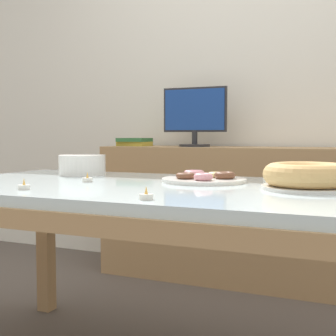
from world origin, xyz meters
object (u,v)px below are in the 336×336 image
object	(u,v)px
pastry_platter	(204,178)
tealight_near_front	(146,196)
book_stack	(134,142)
tealight_right_edge	(24,187)
tealight_left_edge	(87,179)
cake_chocolate_round	(307,176)
tealight_near_cakes	(268,180)
computer_monitor	(195,117)
plate_stack	(82,165)

from	to	relation	value
pastry_platter	tealight_near_front	world-z (taller)	pastry_platter
book_stack	tealight_right_edge	size ratio (longest dim) A/B	5.40
pastry_platter	tealight_left_edge	bearing A→B (deg)	-155.76
tealight_near_front	tealight_left_edge	size ratio (longest dim) A/B	1.00
book_stack	tealight_left_edge	size ratio (longest dim) A/B	5.40
tealight_left_edge	cake_chocolate_round	bearing A→B (deg)	5.47
tealight_near_cakes	tealight_left_edge	distance (m)	0.69
tealight_near_front	book_stack	bearing A→B (deg)	118.54
book_stack	cake_chocolate_round	size ratio (longest dim) A/B	0.72
tealight_left_edge	pastry_platter	bearing A→B (deg)	24.24
cake_chocolate_round	tealight_left_edge	size ratio (longest dim) A/B	7.46
computer_monitor	plate_stack	distance (m)	1.08
cake_chocolate_round	tealight_near_front	world-z (taller)	cake_chocolate_round
plate_stack	tealight_right_edge	xyz separation A→B (m)	(0.15, -0.56, -0.03)
tealight_near_cakes	tealight_near_front	distance (m)	0.64
tealight_right_edge	cake_chocolate_round	bearing A→B (deg)	23.59
tealight_near_cakes	tealight_near_front	xyz separation A→B (m)	(-0.22, -0.60, 0.00)
pastry_platter	plate_stack	size ratio (longest dim) A/B	1.55
plate_stack	tealight_near_cakes	distance (m)	0.85
computer_monitor	tealight_left_edge	world-z (taller)	computer_monitor
cake_chocolate_round	tealight_left_edge	distance (m)	0.81
computer_monitor	cake_chocolate_round	size ratio (longest dim) A/B	1.42
pastry_platter	tealight_near_cakes	size ratio (longest dim) A/B	8.14
tealight_near_front	tealight_left_edge	distance (m)	0.55
book_stack	plate_stack	world-z (taller)	book_stack
plate_stack	tealight_left_edge	distance (m)	0.34
pastry_platter	tealight_near_front	size ratio (longest dim) A/B	8.14
plate_stack	tealight_near_cakes	xyz separation A→B (m)	(0.85, -0.02, -0.03)
computer_monitor	pastry_platter	world-z (taller)	computer_monitor
cake_chocolate_round	tealight_near_cakes	distance (m)	0.24
book_stack	tealight_right_edge	world-z (taller)	book_stack
tealight_near_cakes	computer_monitor	bearing A→B (deg)	122.94
cake_chocolate_round	tealight_near_front	xyz separation A→B (m)	(-0.38, -0.43, -0.03)
computer_monitor	tealight_right_edge	world-z (taller)	computer_monitor
pastry_platter	tealight_near_cakes	bearing A→B (deg)	14.68
computer_monitor	cake_chocolate_round	xyz separation A→B (m)	(0.85, -1.23, -0.25)
book_stack	tealight_near_front	world-z (taller)	book_stack
tealight_near_cakes	tealight_near_front	bearing A→B (deg)	-110.03
cake_chocolate_round	plate_stack	world-z (taller)	plate_stack
plate_stack	cake_chocolate_round	bearing A→B (deg)	-10.62
tealight_right_edge	tealight_near_front	world-z (taller)	same
book_stack	tealight_near_cakes	world-z (taller)	book_stack
computer_monitor	tealight_near_front	xyz separation A→B (m)	(0.47, -1.66, -0.28)
pastry_platter	tealight_right_edge	world-z (taller)	pastry_platter
book_stack	tealight_near_cakes	distance (m)	1.55
book_stack	pastry_platter	distance (m)	1.44
pastry_platter	book_stack	bearing A→B (deg)	128.36
plate_stack	tealight_near_front	xyz separation A→B (m)	(0.63, -0.62, -0.03)
cake_chocolate_round	tealight_left_edge	bearing A→B (deg)	-174.53
tealight_right_edge	computer_monitor	bearing A→B (deg)	89.72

